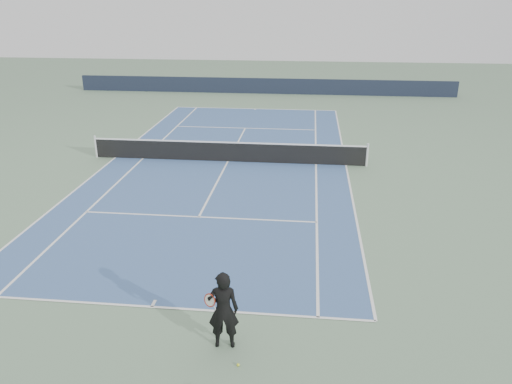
# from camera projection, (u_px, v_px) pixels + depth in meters

# --- Properties ---
(ground) EXTENTS (80.00, 80.00, 0.00)m
(ground) POSITION_uv_depth(u_px,v_px,m) (228.00, 162.00, 23.41)
(ground) COLOR slate
(court_surface) EXTENTS (10.97, 23.77, 0.01)m
(court_surface) POSITION_uv_depth(u_px,v_px,m) (228.00, 161.00, 23.41)
(court_surface) COLOR #3B5A8D
(court_surface) RESTS_ON ground
(tennis_net) EXTENTS (12.90, 0.10, 1.07)m
(tennis_net) POSITION_uv_depth(u_px,v_px,m) (228.00, 151.00, 23.23)
(tennis_net) COLOR silver
(tennis_net) RESTS_ON ground
(windscreen_far) EXTENTS (30.00, 0.25, 1.20)m
(windscreen_far) POSITION_uv_depth(u_px,v_px,m) (264.00, 86.00, 39.75)
(windscreen_far) COLOR black
(windscreen_far) RESTS_ON ground
(tennis_player) EXTENTS (0.83, 0.58, 1.84)m
(tennis_player) POSITION_uv_depth(u_px,v_px,m) (223.00, 310.00, 10.73)
(tennis_player) COLOR black
(tennis_player) RESTS_ON ground
(tennis_ball) EXTENTS (0.06, 0.06, 0.06)m
(tennis_ball) POSITION_uv_depth(u_px,v_px,m) (238.00, 365.00, 10.42)
(tennis_ball) COLOR yellow
(tennis_ball) RESTS_ON ground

